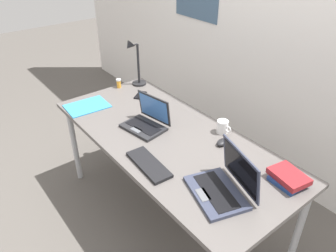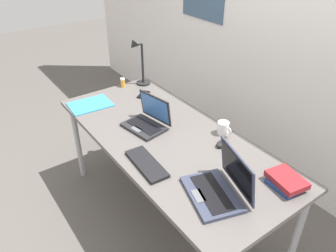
{
  "view_description": "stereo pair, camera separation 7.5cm",
  "coord_description": "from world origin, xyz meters",
  "px_view_note": "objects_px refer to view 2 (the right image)",
  "views": [
    {
      "loc": [
        1.4,
        -1.1,
        1.93
      ],
      "look_at": [
        0.0,
        0.0,
        0.82
      ],
      "focal_mm": 34.69,
      "sensor_mm": 36.0,
      "label": 1
    },
    {
      "loc": [
        1.44,
        -1.04,
        1.93
      ],
      "look_at": [
        0.0,
        0.0,
        0.82
      ],
      "focal_mm": 34.69,
      "sensor_mm": 36.0,
      "label": 2
    }
  ],
  "objects_px": {
    "laptop_back_right": "(147,121)",
    "book_stack": "(287,181)",
    "cell_phone": "(143,95)",
    "paper_folder_center": "(90,105)",
    "laptop_back_left": "(219,187)",
    "coffee_mug": "(223,128)",
    "desk_lamp": "(139,63)",
    "computer_mouse": "(222,143)",
    "pill_bottle": "(123,82)",
    "external_keyboard": "(147,164)"
  },
  "relations": [
    {
      "from": "external_keyboard",
      "to": "desk_lamp",
      "type": "bearing_deg",
      "value": 154.52
    },
    {
      "from": "external_keyboard",
      "to": "book_stack",
      "type": "distance_m",
      "value": 0.77
    },
    {
      "from": "cell_phone",
      "to": "coffee_mug",
      "type": "distance_m",
      "value": 0.8
    },
    {
      "from": "external_keyboard",
      "to": "paper_folder_center",
      "type": "relative_size",
      "value": 1.06
    },
    {
      "from": "coffee_mug",
      "to": "external_keyboard",
      "type": "bearing_deg",
      "value": -91.43
    },
    {
      "from": "book_stack",
      "to": "paper_folder_center",
      "type": "relative_size",
      "value": 0.7
    },
    {
      "from": "laptop_back_left",
      "to": "laptop_back_right",
      "type": "distance_m",
      "value": 0.77
    },
    {
      "from": "cell_phone",
      "to": "laptop_back_right",
      "type": "bearing_deg",
      "value": -63.64
    },
    {
      "from": "coffee_mug",
      "to": "laptop_back_right",
      "type": "bearing_deg",
      "value": -135.96
    },
    {
      "from": "laptop_back_right",
      "to": "external_keyboard",
      "type": "relative_size",
      "value": 0.96
    },
    {
      "from": "laptop_back_left",
      "to": "cell_phone",
      "type": "xyz_separation_m",
      "value": [
        -1.19,
        0.29,
        -0.04
      ]
    },
    {
      "from": "cell_phone",
      "to": "book_stack",
      "type": "relative_size",
      "value": 0.62
    },
    {
      "from": "pill_bottle",
      "to": "book_stack",
      "type": "relative_size",
      "value": 0.36
    },
    {
      "from": "desk_lamp",
      "to": "coffee_mug",
      "type": "xyz_separation_m",
      "value": [
        0.99,
        0.04,
        -0.15
      ]
    },
    {
      "from": "cell_phone",
      "to": "pill_bottle",
      "type": "xyz_separation_m",
      "value": [
        -0.24,
        -0.06,
        0.04
      ]
    },
    {
      "from": "laptop_back_left",
      "to": "laptop_back_right",
      "type": "height_order",
      "value": "laptop_back_left"
    },
    {
      "from": "external_keyboard",
      "to": "paper_folder_center",
      "type": "bearing_deg",
      "value": -178.63
    },
    {
      "from": "laptop_back_right",
      "to": "book_stack",
      "type": "xyz_separation_m",
      "value": [
        0.94,
        0.28,
        -0.01
      ]
    },
    {
      "from": "laptop_back_left",
      "to": "cell_phone",
      "type": "height_order",
      "value": "laptop_back_left"
    },
    {
      "from": "laptop_back_left",
      "to": "paper_folder_center",
      "type": "bearing_deg",
      "value": -174.06
    },
    {
      "from": "desk_lamp",
      "to": "laptop_back_right",
      "type": "xyz_separation_m",
      "value": [
        0.62,
        -0.32,
        -0.15
      ]
    },
    {
      "from": "desk_lamp",
      "to": "laptop_back_right",
      "type": "distance_m",
      "value": 0.71
    },
    {
      "from": "desk_lamp",
      "to": "laptop_back_left",
      "type": "relative_size",
      "value": 1.01
    },
    {
      "from": "desk_lamp",
      "to": "book_stack",
      "type": "relative_size",
      "value": 1.83
    },
    {
      "from": "coffee_mug",
      "to": "desk_lamp",
      "type": "bearing_deg",
      "value": -177.73
    },
    {
      "from": "cell_phone",
      "to": "coffee_mug",
      "type": "height_order",
      "value": "coffee_mug"
    },
    {
      "from": "book_stack",
      "to": "external_keyboard",
      "type": "bearing_deg",
      "value": -138.68
    },
    {
      "from": "laptop_back_left",
      "to": "pill_bottle",
      "type": "relative_size",
      "value": 5.0
    },
    {
      "from": "computer_mouse",
      "to": "coffee_mug",
      "type": "bearing_deg",
      "value": 123.72
    },
    {
      "from": "laptop_back_left",
      "to": "paper_folder_center",
      "type": "height_order",
      "value": "laptop_back_left"
    },
    {
      "from": "book_stack",
      "to": "paper_folder_center",
      "type": "height_order",
      "value": "book_stack"
    },
    {
      "from": "computer_mouse",
      "to": "external_keyboard",
      "type": "bearing_deg",
      "value": -113.12
    },
    {
      "from": "pill_bottle",
      "to": "paper_folder_center",
      "type": "height_order",
      "value": "pill_bottle"
    },
    {
      "from": "computer_mouse",
      "to": "book_stack",
      "type": "height_order",
      "value": "book_stack"
    },
    {
      "from": "coffee_mug",
      "to": "paper_folder_center",
      "type": "bearing_deg",
      "value": -148.33
    },
    {
      "from": "laptop_back_right",
      "to": "book_stack",
      "type": "distance_m",
      "value": 0.98
    },
    {
      "from": "desk_lamp",
      "to": "pill_bottle",
      "type": "xyz_separation_m",
      "value": [
        -0.05,
        -0.14,
        -0.16
      ]
    },
    {
      "from": "paper_folder_center",
      "to": "external_keyboard",
      "type": "bearing_deg",
      "value": -2.76
    },
    {
      "from": "computer_mouse",
      "to": "cell_phone",
      "type": "relative_size",
      "value": 0.71
    },
    {
      "from": "computer_mouse",
      "to": "desk_lamp",
      "type": "bearing_deg",
      "value": 166.47
    },
    {
      "from": "cell_phone",
      "to": "paper_folder_center",
      "type": "bearing_deg",
      "value": -137.82
    },
    {
      "from": "pill_bottle",
      "to": "laptop_back_right",
      "type": "bearing_deg",
      "value": -14.89
    },
    {
      "from": "cell_phone",
      "to": "pill_bottle",
      "type": "bearing_deg",
      "value": 158.04
    },
    {
      "from": "laptop_back_left",
      "to": "book_stack",
      "type": "height_order",
      "value": "laptop_back_left"
    },
    {
      "from": "computer_mouse",
      "to": "coffee_mug",
      "type": "relative_size",
      "value": 0.85
    },
    {
      "from": "external_keyboard",
      "to": "pill_bottle",
      "type": "xyz_separation_m",
      "value": [
        -1.02,
        0.41,
        0.03
      ]
    },
    {
      "from": "laptop_back_right",
      "to": "coffee_mug",
      "type": "relative_size",
      "value": 2.8
    },
    {
      "from": "desk_lamp",
      "to": "laptop_back_left",
      "type": "bearing_deg",
      "value": -15.15
    },
    {
      "from": "coffee_mug",
      "to": "pill_bottle",
      "type": "bearing_deg",
      "value": -170.08
    },
    {
      "from": "external_keyboard",
      "to": "cell_phone",
      "type": "height_order",
      "value": "external_keyboard"
    }
  ]
}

